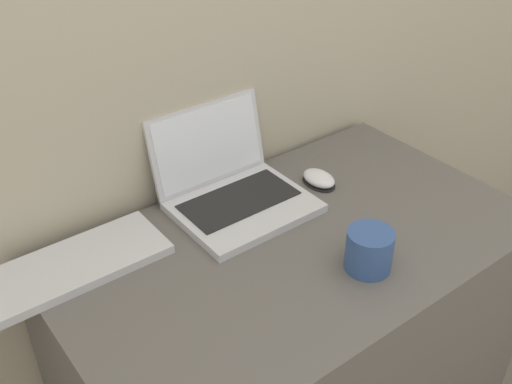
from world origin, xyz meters
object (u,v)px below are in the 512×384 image
at_px(laptop, 232,186).
at_px(drink_cup, 369,250).
at_px(computer_mouse, 319,179).
at_px(external_keyboard, 61,271).

xyz_separation_m(laptop, drink_cup, (0.08, -0.37, 0.00)).
distance_m(computer_mouse, external_keyboard, 0.66).
bearing_deg(drink_cup, laptop, 102.67).
distance_m(laptop, drink_cup, 0.38).
height_order(laptop, external_keyboard, laptop).
height_order(drink_cup, external_keyboard, drink_cup).
bearing_deg(computer_mouse, drink_cup, -114.80).
xyz_separation_m(drink_cup, external_keyboard, (-0.52, 0.37, -0.04)).
height_order(laptop, computer_mouse, laptop).
bearing_deg(external_keyboard, drink_cup, -35.30).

